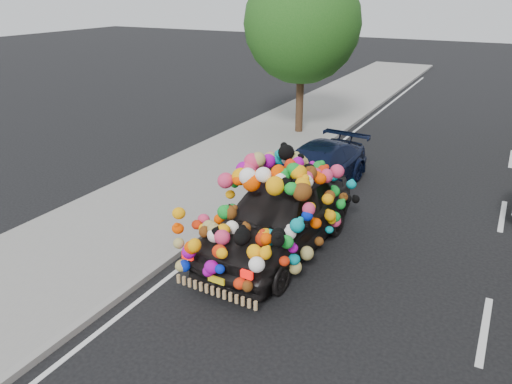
{
  "coord_description": "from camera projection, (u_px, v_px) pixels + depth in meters",
  "views": [
    {
      "loc": [
        3.39,
        -7.72,
        5.24
      ],
      "look_at": [
        -1.12,
        0.88,
        1.24
      ],
      "focal_mm": 35.0,
      "sensor_mm": 36.0,
      "label": 1
    }
  ],
  "objects": [
    {
      "name": "tree_near_sidewalk",
      "position": [
        302.0,
        24.0,
        17.65
      ],
      "size": [
        4.2,
        4.2,
        6.13
      ],
      "color": "#332114",
      "rests_on": "ground"
    },
    {
      "name": "plush_art_car",
      "position": [
        279.0,
        201.0,
        10.34
      ],
      "size": [
        2.43,
        4.86,
        2.2
      ],
      "rotation": [
        0.0,
        0.0,
        -0.05
      ],
      "color": "black",
      "rests_on": "ground"
    },
    {
      "name": "lane_markings",
      "position": [
        485.0,
        330.0,
        8.22
      ],
      "size": [
        6.0,
        50.0,
        0.01
      ],
      "primitive_type": null,
      "color": "silver",
      "rests_on": "ground"
    },
    {
      "name": "navy_sedan",
      "position": [
        316.0,
        169.0,
        13.72
      ],
      "size": [
        2.14,
        4.37,
        1.23
      ],
      "primitive_type": "imported",
      "rotation": [
        0.0,
        0.0,
        -0.1
      ],
      "color": "black",
      "rests_on": "ground"
    },
    {
      "name": "sidewalk",
      "position": [
        118.0,
        227.0,
        11.6
      ],
      "size": [
        4.0,
        60.0,
        0.12
      ],
      "primitive_type": "cube",
      "color": "gray",
      "rests_on": "ground"
    },
    {
      "name": "ground",
      "position": [
        286.0,
        276.0,
        9.77
      ],
      "size": [
        100.0,
        100.0,
        0.0
      ],
      "primitive_type": "plane",
      "color": "black",
      "rests_on": "ground"
    },
    {
      "name": "kerb",
      "position": [
        187.0,
        246.0,
        10.76
      ],
      "size": [
        0.15,
        60.0,
        0.13
      ],
      "primitive_type": "cube",
      "color": "gray",
      "rests_on": "ground"
    }
  ]
}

